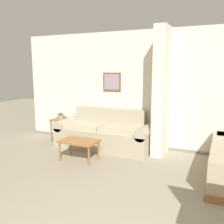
{
  "coord_description": "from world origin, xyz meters",
  "views": [
    {
      "loc": [
        0.89,
        -1.42,
        1.77
      ],
      "look_at": [
        -0.81,
        2.35,
        1.05
      ],
      "focal_mm": 40.0,
      "sensor_mm": 36.0,
      "label": 1
    }
  ],
  "objects": [
    {
      "name": "wall_back",
      "position": [
        -0.0,
        3.98,
        1.29
      ],
      "size": [
        7.75,
        0.16,
        2.6
      ],
      "color": "silver",
      "rests_on": "ground_plane"
    },
    {
      "name": "wall_partition_pillar",
      "position": [
        -0.28,
        3.62,
        1.3
      ],
      "size": [
        0.24,
        0.62,
        2.6
      ],
      "color": "silver",
      "rests_on": "ground_plane"
    },
    {
      "name": "couch",
      "position": [
        -1.51,
        3.5,
        0.32
      ],
      "size": [
        2.19,
        0.84,
        0.86
      ],
      "color": "tan",
      "rests_on": "ground_plane"
    },
    {
      "name": "coffee_table",
      "position": [
        -1.61,
        2.57,
        0.35
      ],
      "size": [
        0.72,
        0.47,
        0.4
      ],
      "color": "#996033",
      "rests_on": "ground_plane"
    },
    {
      "name": "side_table",
      "position": [
        -2.72,
        3.53,
        0.45
      ],
      "size": [
        0.4,
        0.4,
        0.56
      ],
      "color": "#996033",
      "rests_on": "ground_plane"
    },
    {
      "name": "table_lamp",
      "position": [
        -2.72,
        3.53,
        0.84
      ],
      "size": [
        0.34,
        0.34,
        0.42
      ],
      "color": "tan",
      "rests_on": "side_table"
    }
  ]
}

